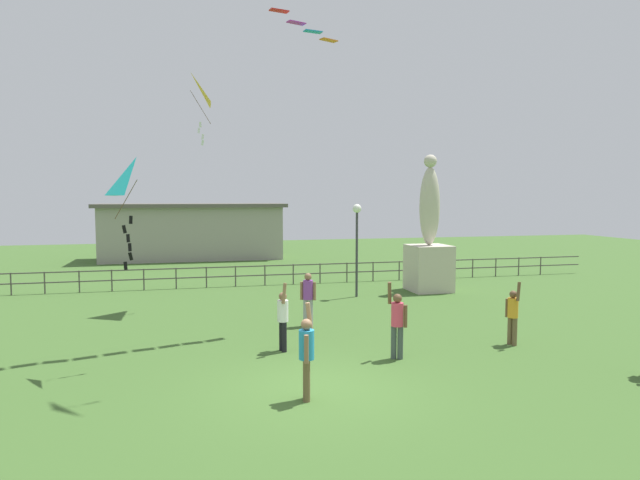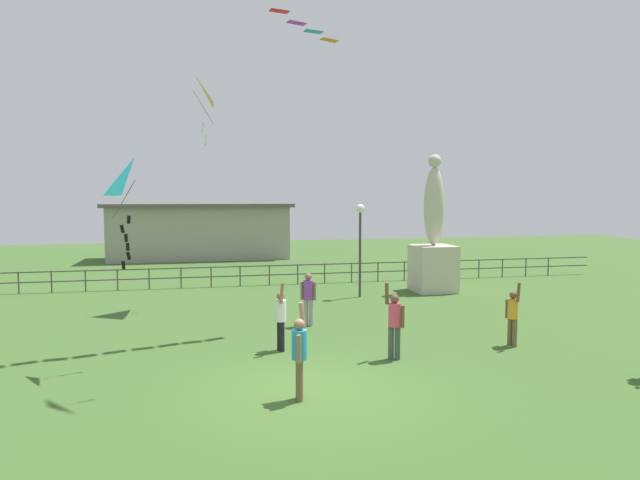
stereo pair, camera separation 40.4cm
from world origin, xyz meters
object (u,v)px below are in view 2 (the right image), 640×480
at_px(statue_monument, 433,249).
at_px(kite_0, 194,93).
at_px(person_1, 299,352).
at_px(kite_3, 134,186).
at_px(person_5, 308,296).
at_px(person_3, 394,321).
at_px(person_0, 513,314).
at_px(lamppost, 360,228).
at_px(person_2, 281,316).

distance_m(statue_monument, kite_0, 11.82).
bearing_deg(person_1, kite_3, 136.28).
bearing_deg(person_5, person_3, -70.14).
xyz_separation_m(person_0, person_3, (-3.61, -0.45, 0.08)).
distance_m(statue_monument, person_0, 8.86).
bearing_deg(statue_monument, lamppost, -169.83).
height_order(person_1, kite_3, kite_3).
height_order(statue_monument, kite_3, statue_monument).
distance_m(kite_0, kite_3, 8.02).
relative_size(statue_monument, person_2, 3.18).
height_order(person_0, person_2, person_2).
distance_m(person_3, kite_0, 11.82).
bearing_deg(person_1, person_2, 87.90).
height_order(kite_0, kite_3, kite_0).
bearing_deg(person_3, kite_0, 121.14).
bearing_deg(statue_monument, kite_3, -145.09).
relative_size(lamppost, person_5, 2.25).
bearing_deg(person_1, person_3, 37.83).
bearing_deg(person_2, person_5, 64.05).
relative_size(person_0, person_1, 0.92).
xyz_separation_m(statue_monument, person_0, (-1.53, -8.67, -0.95)).
xyz_separation_m(statue_monument, person_5, (-6.58, -5.14, -0.87)).
bearing_deg(person_2, kite_0, 108.06).
bearing_deg(kite_3, statue_monument, 34.91).
distance_m(person_1, person_2, 3.58).
distance_m(statue_monument, person_1, 13.89).
height_order(person_2, person_5, person_2).
bearing_deg(person_2, person_0, -8.28).
xyz_separation_m(lamppost, person_1, (-4.46, -10.69, -1.85)).
height_order(lamppost, person_2, lamppost).
distance_m(person_5, kite_3, 6.61).
distance_m(person_0, person_5, 6.16).
bearing_deg(person_3, person_2, 153.27).
bearing_deg(statue_monument, person_0, -100.02).
bearing_deg(kite_0, person_3, -58.86).
xyz_separation_m(lamppost, kite_0, (-6.55, -0.33, 5.14)).
bearing_deg(kite_0, kite_3, -101.21).
xyz_separation_m(person_0, person_1, (-6.45, -2.65, 0.08)).
bearing_deg(statue_monument, kite_0, -174.53).
distance_m(statue_monument, kite_3, 14.21).
distance_m(person_3, person_5, 4.23).
relative_size(person_2, person_5, 1.10).
bearing_deg(person_3, person_0, 7.03).
distance_m(person_0, person_1, 6.98).
bearing_deg(kite_0, statue_monument, 5.47).
xyz_separation_m(kite_0, kite_3, (-1.39, -7.04, -3.58)).
relative_size(person_2, person_3, 0.95).
bearing_deg(kite_0, person_5, -50.11).
distance_m(lamppost, kite_3, 10.94).
bearing_deg(statue_monument, person_3, -119.43).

